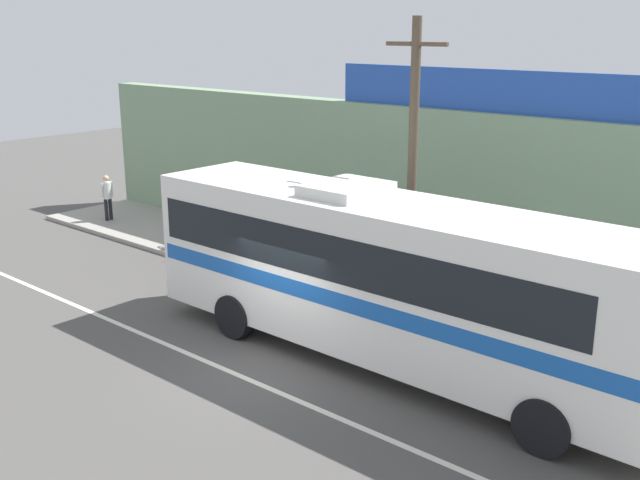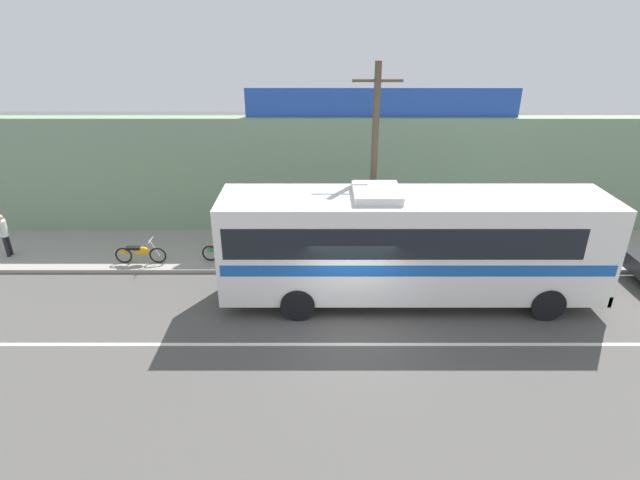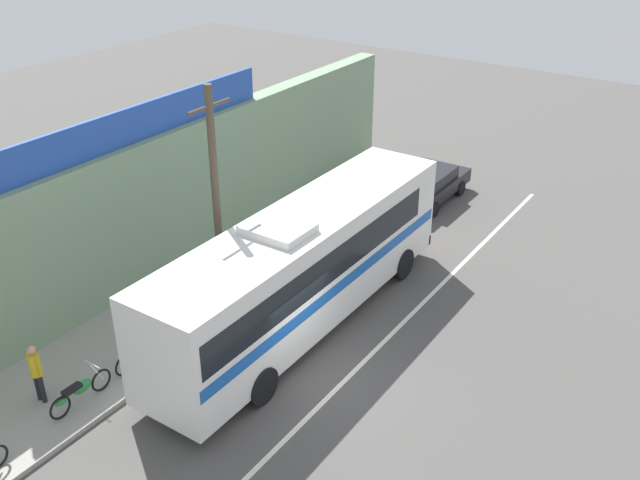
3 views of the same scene
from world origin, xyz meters
The scene contains 12 objects.
ground_plane centered at (0.00, 0.00, 0.00)m, with size 70.00×70.00×0.00m, color #4F4C49.
sidewalk_slab centered at (0.00, 5.20, 0.07)m, with size 30.00×3.60×0.14m, color gray.
storefront_facade centered at (0.00, 7.35, 2.40)m, with size 30.00×0.70×4.80m, color gray.
storefront_billboard centered at (1.49, 7.35, 5.35)m, with size 10.62×0.12×1.10m, color #234CAD.
road_center_stripe centered at (0.00, -0.80, 0.00)m, with size 30.00×0.14×0.01m, color silver.
intercity_bus centered at (1.86, 1.67, 2.07)m, with size 11.81×2.60×3.78m.
utility_pole centered at (0.89, 3.93, 3.79)m, with size 1.60×0.22×7.05m.
motorcycle_green centered at (-7.50, 3.96, 0.57)m, with size 1.87×0.56×0.94m.
motorcycle_black centered at (-4.35, 4.13, 0.57)m, with size 1.90×0.56×0.94m.
motorcycle_purple centered at (-2.29, 4.11, 0.57)m, with size 1.94×0.56×0.94m.
pedestrian_far_left centered at (-4.82, 5.07, 1.12)m, with size 0.30×0.48×1.68m.
pedestrian_near_shop centered at (-12.66, 4.59, 1.10)m, with size 0.30×0.48×1.65m.
Camera 2 is at (-0.92, -12.46, 8.60)m, focal length 28.21 mm.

